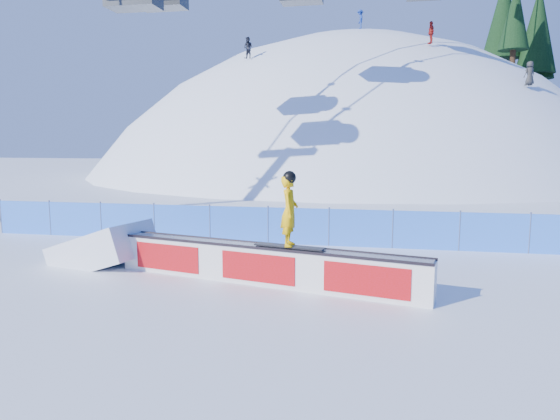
# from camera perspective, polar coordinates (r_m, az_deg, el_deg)

# --- Properties ---
(ground) EXTENTS (160.00, 160.00, 0.00)m
(ground) POSITION_cam_1_polar(r_m,az_deg,el_deg) (12.02, -1.22, -8.27)
(ground) COLOR white
(ground) RESTS_ON ground
(snow_hill) EXTENTS (64.00, 64.00, 64.00)m
(snow_hill) POSITION_cam_1_polar(r_m,az_deg,el_deg) (57.46, 7.87, -14.05)
(snow_hill) COLOR white
(snow_hill) RESTS_ON ground
(safety_fence) EXTENTS (22.05, 0.05, 1.30)m
(safety_fence) POSITION_cam_1_polar(r_m,az_deg,el_deg) (16.21, 2.09, -1.88)
(safety_fence) COLOR #3174F2
(safety_fence) RESTS_ON ground
(rail_box) EXTENTS (7.76, 2.35, 0.94)m
(rail_box) POSITION_cam_1_polar(r_m,az_deg,el_deg) (11.81, -2.03, -6.24)
(rail_box) COLOR silver
(rail_box) RESTS_ON ground
(snow_ramp) EXTENTS (2.99, 2.25, 1.67)m
(snow_ramp) POSITION_cam_1_polar(r_m,az_deg,el_deg) (14.70, -19.54, -5.74)
(snow_ramp) COLOR white
(snow_ramp) RESTS_ON ground
(snowboarder) EXTENTS (1.69, 0.68, 1.74)m
(snowboarder) POSITION_cam_1_polar(r_m,az_deg,el_deg) (11.27, 1.08, 0.00)
(snowboarder) COLOR black
(snowboarder) RESTS_ON rail_box
(distant_skiers) EXTENTS (21.56, 9.81, 7.82)m
(distant_skiers) POSITION_cam_1_polar(r_m,az_deg,el_deg) (42.85, 11.02, 18.64)
(distant_skiers) COLOR black
(distant_skiers) RESTS_ON ground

